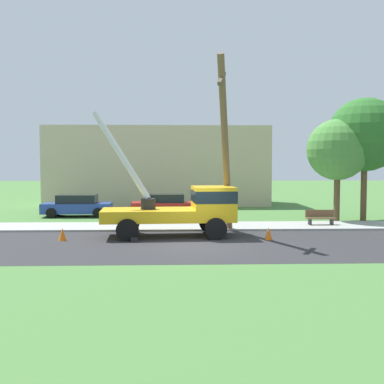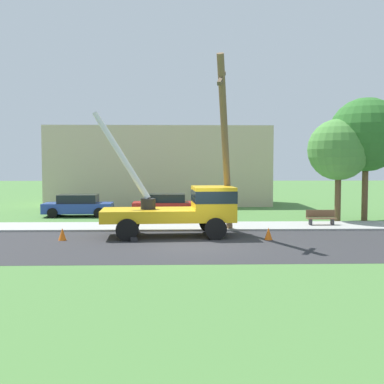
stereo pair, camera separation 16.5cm
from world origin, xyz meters
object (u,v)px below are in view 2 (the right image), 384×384
Objects in this scene: traffic_cone_behind at (62,234)px; parked_sedan_blue at (78,205)px; roadside_tree_far at (366,135)px; leaning_utility_pole at (225,147)px; traffic_cone_ahead at (268,234)px; park_bench at (321,218)px; utility_truck at (186,207)px; roadside_tree_near at (339,150)px; parked_sedan_red at (166,204)px.

parked_sedan_blue reaches higher than traffic_cone_behind.
leaning_utility_pole is at bearing -147.72° from roadside_tree_far.
park_bench is (3.72, 4.38, 0.18)m from traffic_cone_ahead.
parked_sedan_blue is (-8.71, 8.44, -3.53)m from leaning_utility_pole.
leaning_utility_pole is at bearing 145.61° from traffic_cone_ahead.
roadside_tree_near reaches higher than utility_truck.
roadside_tree_far is at bearing 44.23° from traffic_cone_ahead.
traffic_cone_ahead is 14.35m from parked_sedan_blue.
traffic_cone_behind is (-9.28, 0.11, 0.00)m from traffic_cone_ahead.
roadside_tree_far reaches higher than traffic_cone_behind.
parked_sedan_red is at bearing 97.31° from utility_truck.
park_bench is 4.75m from roadside_tree_near.
traffic_cone_behind is at bearing -161.82° from park_bench.
utility_truck is at bearing -148.91° from roadside_tree_near.
parked_sedan_red is at bearing 145.68° from park_bench.
roadside_tree_far is (7.13, 6.94, 4.85)m from traffic_cone_ahead.
utility_truck is 5.78m from traffic_cone_behind.
parked_sedan_blue is 16.64m from roadside_tree_near.
leaning_utility_pole is 10.66m from roadside_tree_far.
roadside_tree_near is (9.13, 5.51, 2.83)m from utility_truck.
parked_sedan_blue is at bearing 169.40° from roadside_tree_near.
leaning_utility_pole is at bearing 1.84° from utility_truck.
park_bench reaches higher than traffic_cone_ahead.
roadside_tree_near is at bearing -172.47° from roadside_tree_far.
utility_truck reaches higher than parked_sedan_red.
roadside_tree_far is (17.69, -2.76, 4.42)m from parked_sedan_blue.
parked_sedan_blue reaches higher than park_bench.
traffic_cone_behind is (-5.57, -1.10, -1.13)m from utility_truck.
utility_truck is at bearing -178.16° from leaning_utility_pole.
leaning_utility_pole is at bearing -71.41° from parked_sedan_red.
roadside_tree_near is at bearing 51.10° from traffic_cone_ahead.
park_bench is 0.22× the size of roadside_tree_far.
roadside_tree_far is (8.98, 5.67, 0.89)m from leaning_utility_pole.
leaning_utility_pole is (1.86, 0.06, 2.83)m from utility_truck.
utility_truck is 12.82m from roadside_tree_far.
park_bench is (14.29, -5.32, -0.25)m from parked_sedan_blue.
parked_sedan_blue is at bearing 128.88° from utility_truck.
leaning_utility_pole reaches higher than roadside_tree_far.
leaning_utility_pole is at bearing 8.86° from traffic_cone_behind.
utility_truck is at bearing 11.15° from traffic_cone_behind.
roadside_tree_near is at bearing 24.20° from traffic_cone_behind.
parked_sedan_blue is at bearing 97.63° from traffic_cone_behind.
parked_sedan_blue is 18.45m from roadside_tree_far.
traffic_cone_ahead is 9.28m from traffic_cone_behind.
traffic_cone_behind is 0.13× the size of parked_sedan_blue.
park_bench is at bearing -143.07° from roadside_tree_far.
roadside_tree_far is at bearing 27.87° from utility_truck.
utility_truck is at bearing -51.12° from parked_sedan_blue.
roadside_tree_far reaches higher than utility_truck.
park_bench is (8.60, -5.87, -0.25)m from parked_sedan_red.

